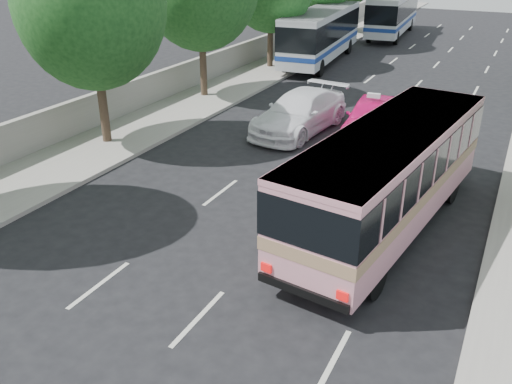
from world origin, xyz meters
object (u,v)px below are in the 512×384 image
Objects in this scene: pink_bus at (390,169)px; white_pickup at (300,112)px; tour_coach_front at (322,31)px; pink_taxi at (372,117)px; tour_coach_rear at (393,11)px.

pink_bus is 1.69× the size of white_pickup.
tour_coach_front is (-9.98, 21.21, 0.16)m from pink_bus.
pink_bus is 0.85× the size of tour_coach_front.
tour_coach_front is at bearing 113.83° from pink_taxi.
pink_taxi is 26.96m from tour_coach_rear.
white_pickup is (-5.68, 7.14, -1.08)m from pink_bus.
pink_bus is at bearing -45.27° from white_pickup.
pink_bus is 35.29m from tour_coach_rear.
pink_bus is 0.85× the size of tour_coach_rear.
tour_coach_rear is (-8.36, 34.29, 0.16)m from pink_bus.
tour_coach_rear reaches higher than white_pickup.
white_pickup is 0.50× the size of tour_coach_front.
white_pickup is at bearing -88.58° from tour_coach_rear.
pink_bus is at bearing -80.52° from tour_coach_rear.
pink_bus reaches higher than white_pickup.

